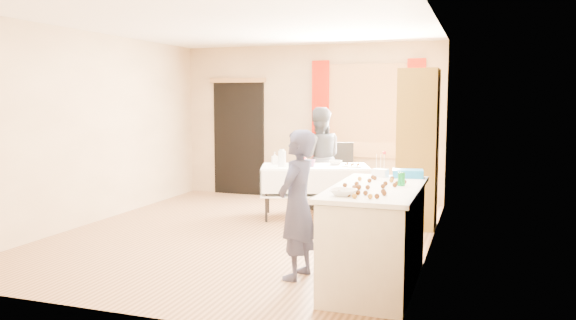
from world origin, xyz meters
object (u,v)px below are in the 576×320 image
at_px(counter, 376,236).
at_px(girl, 297,205).
at_px(cabinet, 418,149).
at_px(woman, 319,158).
at_px(party_table, 315,187).
at_px(chair, 342,187).

bearing_deg(counter, girl, -175.61).
distance_m(cabinet, counter, 2.58).
bearing_deg(girl, woman, -159.71).
height_order(counter, woman, woman).
relative_size(party_table, girl, 1.20).
relative_size(cabinet, chair, 2.09).
distance_m(chair, woman, 0.68).
distance_m(counter, girl, 0.78).
bearing_deg(girl, chair, -165.15).
height_order(cabinet, counter, cabinet).
xyz_separation_m(counter, party_table, (-1.34, 2.62, -0.01)).
height_order(party_table, woman, woman).
bearing_deg(cabinet, counter, -92.28).
relative_size(cabinet, counter, 1.27).
bearing_deg(chair, party_table, -119.37).
bearing_deg(party_table, chair, 63.37).
bearing_deg(chair, woman, -147.21).
xyz_separation_m(party_table, chair, (0.15, 1.03, -0.15)).
bearing_deg(chair, counter, -93.16).
xyz_separation_m(cabinet, woman, (-1.57, 0.76, -0.26)).
xyz_separation_m(cabinet, girl, (-0.84, -2.57, -0.33)).
distance_m(cabinet, girl, 2.72).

